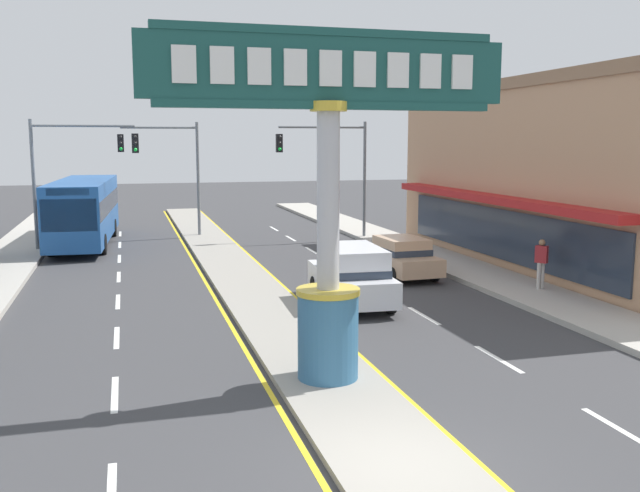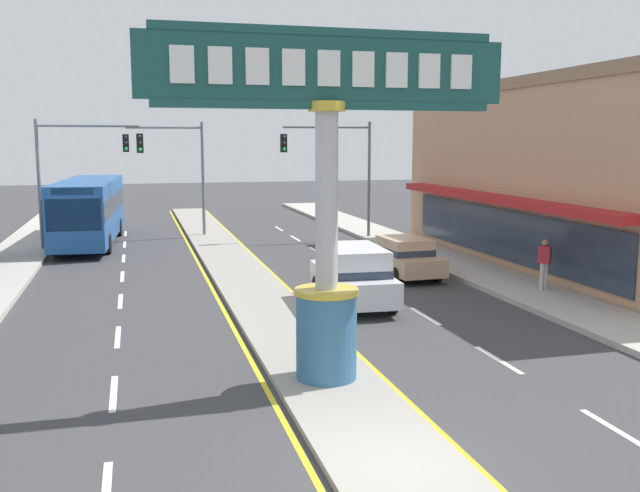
{
  "view_description": "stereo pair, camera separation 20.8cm",
  "coord_description": "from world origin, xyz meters",
  "px_view_note": "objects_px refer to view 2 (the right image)",
  "views": [
    {
      "loc": [
        -4.06,
        -9.81,
        5.19
      ],
      "look_at": [
        0.57,
        6.93,
        2.6
      ],
      "focal_mm": 39.53,
      "sensor_mm": 36.0,
      "label": 1
    },
    {
      "loc": [
        -3.86,
        -9.86,
        5.19
      ],
      "look_at": [
        0.57,
        6.93,
        2.6
      ],
      "focal_mm": 39.53,
      "sensor_mm": 36.0,
      "label": 2
    }
  ],
  "objects_px": {
    "district_sign": "(327,205)",
    "storefront_right": "(599,174)",
    "traffic_light_right_side": "(337,160)",
    "suv_near_left_lane": "(353,275)",
    "traffic_light_left_side": "(78,161)",
    "bus_far_right_lane": "(89,208)",
    "sedan_near_right_lane": "(403,256)",
    "traffic_light_median_far": "(174,160)",
    "pedestrian_near_kerb": "(544,261)"
  },
  "relations": [
    {
      "from": "traffic_light_left_side",
      "to": "sedan_near_right_lane",
      "type": "xyz_separation_m",
      "value": [
        12.47,
        -9.93,
        -3.46
      ]
    },
    {
      "from": "traffic_light_left_side",
      "to": "bus_far_right_lane",
      "type": "relative_size",
      "value": 0.55
    },
    {
      "from": "traffic_light_right_side",
      "to": "suv_near_left_lane",
      "type": "distance_m",
      "value": 15.04
    },
    {
      "from": "traffic_light_median_far",
      "to": "storefront_right",
      "type": "bearing_deg",
      "value": -38.46
    },
    {
      "from": "district_sign",
      "to": "bus_far_right_lane",
      "type": "bearing_deg",
      "value": 104.76
    },
    {
      "from": "district_sign",
      "to": "sedan_near_right_lane",
      "type": "relative_size",
      "value": 1.75
    },
    {
      "from": "district_sign",
      "to": "storefront_right",
      "type": "height_order",
      "value": "storefront_right"
    },
    {
      "from": "sedan_near_right_lane",
      "to": "bus_far_right_lane",
      "type": "xyz_separation_m",
      "value": [
        -12.18,
        12.12,
        1.08
      ]
    },
    {
      "from": "storefront_right",
      "to": "traffic_light_right_side",
      "type": "relative_size",
      "value": 3.19
    },
    {
      "from": "traffic_light_median_far",
      "to": "district_sign",
      "type": "bearing_deg",
      "value": -85.93
    },
    {
      "from": "traffic_light_left_side",
      "to": "bus_far_right_lane",
      "type": "height_order",
      "value": "traffic_light_left_side"
    },
    {
      "from": "bus_far_right_lane",
      "to": "suv_near_left_lane",
      "type": "relative_size",
      "value": 2.41
    },
    {
      "from": "pedestrian_near_kerb",
      "to": "suv_near_left_lane",
      "type": "bearing_deg",
      "value": 178.45
    },
    {
      "from": "sedan_near_right_lane",
      "to": "suv_near_left_lane",
      "type": "xyz_separation_m",
      "value": [
        -3.31,
        -4.08,
        0.2
      ]
    },
    {
      "from": "traffic_light_right_side",
      "to": "pedestrian_near_kerb",
      "type": "relative_size",
      "value": 3.62
    },
    {
      "from": "traffic_light_left_side",
      "to": "traffic_light_right_side",
      "type": "height_order",
      "value": "same"
    },
    {
      "from": "traffic_light_right_side",
      "to": "traffic_light_median_far",
      "type": "bearing_deg",
      "value": 158.19
    },
    {
      "from": "bus_far_right_lane",
      "to": "traffic_light_median_far",
      "type": "bearing_deg",
      "value": 16.48
    },
    {
      "from": "traffic_light_right_side",
      "to": "suv_near_left_lane",
      "type": "bearing_deg",
      "value": -104.15
    },
    {
      "from": "sedan_near_right_lane",
      "to": "suv_near_left_lane",
      "type": "bearing_deg",
      "value": -129.01
    },
    {
      "from": "district_sign",
      "to": "sedan_near_right_lane",
      "type": "xyz_separation_m",
      "value": [
        6.09,
        11.01,
        -3.08
      ]
    },
    {
      "from": "traffic_light_right_side",
      "to": "bus_far_right_lane",
      "type": "height_order",
      "value": "traffic_light_right_side"
    },
    {
      "from": "district_sign",
      "to": "sedan_near_right_lane",
      "type": "bearing_deg",
      "value": 61.03
    },
    {
      "from": "traffic_light_left_side",
      "to": "sedan_near_right_lane",
      "type": "bearing_deg",
      "value": -38.54
    },
    {
      "from": "storefront_right",
      "to": "traffic_light_left_side",
      "type": "distance_m",
      "value": 23.29
    },
    {
      "from": "storefront_right",
      "to": "traffic_light_left_side",
      "type": "relative_size",
      "value": 3.19
    },
    {
      "from": "traffic_light_median_far",
      "to": "traffic_light_left_side",
      "type": "bearing_deg",
      "value": -143.18
    },
    {
      "from": "traffic_light_left_side",
      "to": "traffic_light_right_side",
      "type": "relative_size",
      "value": 1.0
    },
    {
      "from": "sedan_near_right_lane",
      "to": "suv_near_left_lane",
      "type": "relative_size",
      "value": 0.93
    },
    {
      "from": "traffic_light_left_side",
      "to": "traffic_light_median_far",
      "type": "distance_m",
      "value": 5.8
    },
    {
      "from": "traffic_light_left_side",
      "to": "pedestrian_near_kerb",
      "type": "relative_size",
      "value": 3.62
    },
    {
      "from": "district_sign",
      "to": "traffic_light_median_far",
      "type": "xyz_separation_m",
      "value": [
        -1.74,
        24.41,
        0.32
      ]
    },
    {
      "from": "bus_far_right_lane",
      "to": "suv_near_left_lane",
      "type": "height_order",
      "value": "bus_far_right_lane"
    },
    {
      "from": "storefront_right",
      "to": "suv_near_left_lane",
      "type": "distance_m",
      "value": 13.1
    },
    {
      "from": "storefront_right",
      "to": "traffic_light_left_side",
      "type": "height_order",
      "value": "storefront_right"
    },
    {
      "from": "traffic_light_median_far",
      "to": "pedestrian_near_kerb",
      "type": "xyz_separation_m",
      "value": [
        11.26,
        -17.67,
        -3.04
      ]
    },
    {
      "from": "traffic_light_median_far",
      "to": "sedan_near_right_lane",
      "type": "relative_size",
      "value": 1.41
    },
    {
      "from": "traffic_light_left_side",
      "to": "sedan_near_right_lane",
      "type": "relative_size",
      "value": 1.41
    },
    {
      "from": "district_sign",
      "to": "storefront_right",
      "type": "xyz_separation_m",
      "value": [
        14.81,
        11.27,
        -0.05
      ]
    },
    {
      "from": "suv_near_left_lane",
      "to": "bus_far_right_lane",
      "type": "bearing_deg",
      "value": 118.72
    },
    {
      "from": "district_sign",
      "to": "pedestrian_near_kerb",
      "type": "relative_size",
      "value": 4.48
    },
    {
      "from": "traffic_light_left_side",
      "to": "traffic_light_median_far",
      "type": "height_order",
      "value": "same"
    },
    {
      "from": "traffic_light_median_far",
      "to": "suv_near_left_lane",
      "type": "height_order",
      "value": "traffic_light_median_far"
    },
    {
      "from": "traffic_light_right_side",
      "to": "traffic_light_median_far",
      "type": "xyz_separation_m",
      "value": [
        -8.11,
        3.25,
        -0.05
      ]
    },
    {
      "from": "traffic_light_median_far",
      "to": "sedan_near_right_lane",
      "type": "height_order",
      "value": "traffic_light_median_far"
    },
    {
      "from": "district_sign",
      "to": "traffic_light_left_side",
      "type": "bearing_deg",
      "value": 106.93
    },
    {
      "from": "bus_far_right_lane",
      "to": "suv_near_left_lane",
      "type": "distance_m",
      "value": 18.49
    },
    {
      "from": "sedan_near_right_lane",
      "to": "district_sign",
      "type": "bearing_deg",
      "value": -118.97
    },
    {
      "from": "district_sign",
      "to": "traffic_light_right_side",
      "type": "relative_size",
      "value": 1.24
    },
    {
      "from": "storefront_right",
      "to": "bus_far_right_lane",
      "type": "xyz_separation_m",
      "value": [
        -20.9,
        11.85,
        -1.96
      ]
    }
  ]
}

